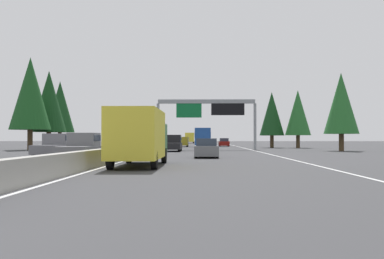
{
  "coord_description": "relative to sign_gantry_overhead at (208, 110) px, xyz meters",
  "views": [
    {
      "loc": [
        -5.81,
        -5.32,
        1.51
      ],
      "look_at": [
        63.74,
        -3.83,
        2.75
      ],
      "focal_mm": 44.44,
      "sensor_mm": 36.0,
      "label": 1
    }
  ],
  "objects": [
    {
      "name": "conifer_right_near",
      "position": [
        -5.53,
        -15.23,
        0.38
      ],
      "size": [
        3.96,
        3.96,
        9.0
      ],
      "color": "#4C3823",
      "rests_on": "ground"
    },
    {
      "name": "conifer_left_near",
      "position": [
        -1.86,
        22.06,
        1.93
      ],
      "size": [
        5.08,
        5.08,
        11.55
      ],
      "color": "#4C3823",
      "rests_on": "ground"
    },
    {
      "name": "box_truck_near_right",
      "position": [
        73.92,
        4.22,
        -3.47
      ],
      "size": [
        8.5,
        2.4,
        2.95
      ],
      "color": "gold",
      "rests_on": "ground"
    },
    {
      "name": "conifer_left_far",
      "position": [
        20.48,
        25.08,
        1.75
      ],
      "size": [
        4.95,
        4.95,
        11.24
      ],
      "color": "#4C3823",
      "rests_on": "ground"
    },
    {
      "name": "shoulder_stripe_median",
      "position": [
        15.59,
        5.79,
        -5.08
      ],
      "size": [
        160.0,
        0.16,
        0.01
      ],
      "primitive_type": "cube",
      "color": "silver",
      "rests_on": "ground"
    },
    {
      "name": "minivan_distant_a",
      "position": [
        21.46,
        4.11,
        -4.14
      ],
      "size": [
        5.0,
        1.95,
        1.69
      ],
      "color": "#AD931E",
      "rests_on": "ground"
    },
    {
      "name": "bus_far_right",
      "position": [
        19.6,
        0.63,
        -3.37
      ],
      "size": [
        11.5,
        2.55,
        3.1
      ],
      "color": "#1E4793",
      "rests_on": "ground"
    },
    {
      "name": "sedan_far_center",
      "position": [
        -23.79,
        0.4,
        -4.4
      ],
      "size": [
        4.4,
        1.8,
        1.47
      ],
      "color": "slate",
      "rests_on": "ground"
    },
    {
      "name": "shoulder_stripe_right",
      "position": [
        15.59,
        -5.48,
        -5.08
      ],
      "size": [
        160.0,
        0.16,
        0.01
      ],
      "primitive_type": "cube",
      "color": "silver",
      "rests_on": "ground"
    },
    {
      "name": "conifer_right_far",
      "position": [
        12.9,
        -10.0,
        0.12
      ],
      "size": [
        3.78,
        3.78,
        8.58
      ],
      "color": "#4C3823",
      "rests_on": "ground"
    },
    {
      "name": "conifer_right_mid",
      "position": [
        11.38,
        -13.69,
        0.2
      ],
      "size": [
        3.83,
        3.83,
        8.72
      ],
      "color": "#4C3823",
      "rests_on": "ground"
    },
    {
      "name": "ground_plane",
      "position": [
        5.59,
        6.04,
        -5.09
      ],
      "size": [
        320.0,
        320.0,
        0.0
      ],
      "primitive_type": "plane",
      "color": "#38383A"
    },
    {
      "name": "oncoming_far",
      "position": [
        -22.42,
        12.49,
        -4.17
      ],
      "size": [
        5.6,
        2.0,
        1.86
      ],
      "rotation": [
        0.0,
        0.0,
        3.14
      ],
      "color": "slate",
      "rests_on": "ground"
    },
    {
      "name": "sign_gantry_overhead",
      "position": [
        0.0,
        0.0,
        0.0
      ],
      "size": [
        0.5,
        12.68,
        6.39
      ],
      "color": "gray",
      "rests_on": "ground"
    },
    {
      "name": "median_barrier",
      "position": [
        25.59,
        6.34,
        -4.64
      ],
      "size": [
        180.0,
        0.56,
        0.9
      ],
      "primitive_type": "cube",
      "color": "#9E9B93",
      "rests_on": "ground"
    },
    {
      "name": "oncoming_near",
      "position": [
        -27.92,
        8.96,
        -4.17
      ],
      "size": [
        5.6,
        2.0,
        1.86
      ],
      "rotation": [
        0.0,
        0.0,
        3.14
      ],
      "color": "slate",
      "rests_on": "ground"
    },
    {
      "name": "sedan_near_center",
      "position": [
        55.29,
        0.86,
        -4.4
      ],
      "size": [
        4.4,
        1.8,
        1.47
      ],
      "color": "slate",
      "rests_on": "ground"
    },
    {
      "name": "box_truck_mid_center",
      "position": [
        -34.95,
        4.06,
        -3.47
      ],
      "size": [
        8.5,
        2.4,
        2.95
      ],
      "color": "gold",
      "rests_on": "ground"
    },
    {
      "name": "sedan_mid_left",
      "position": [
        24.88,
        -3.19,
        -4.4
      ],
      "size": [
        4.4,
        1.8,
        1.47
      ],
      "color": "maroon",
      "rests_on": "ground"
    },
    {
      "name": "pickup_mid_right",
      "position": [
        -6.69,
        4.07,
        -4.17
      ],
      "size": [
        5.6,
        2.0,
        1.86
      ],
      "color": "black",
      "rests_on": "ground"
    },
    {
      "name": "conifer_left_mid",
      "position": [
        2.38,
        21.1,
        1.27
      ],
      "size": [
        4.6,
        4.6,
        10.47
      ],
      "color": "#4C3823",
      "rests_on": "ground"
    }
  ]
}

